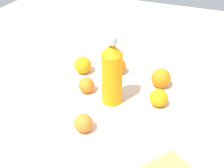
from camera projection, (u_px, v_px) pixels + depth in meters
ground_plane at (125, 98)px, 1.08m from camera, size 2.40×2.40×0.00m
water_bottle at (112, 73)px, 1.00m from camera, size 0.08×0.08×0.27m
orange_0 at (86, 85)px, 1.10m from camera, size 0.06×0.06×0.06m
orange_1 at (118, 66)px, 1.22m from camera, size 0.07×0.07×0.07m
orange_2 at (161, 78)px, 1.13m from camera, size 0.08×0.08×0.08m
orange_3 at (83, 123)px, 0.92m from camera, size 0.06×0.06×0.06m
orange_4 at (83, 65)px, 1.22m from camera, size 0.08×0.08×0.08m
orange_5 at (159, 98)px, 1.03m from camera, size 0.07×0.07×0.07m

